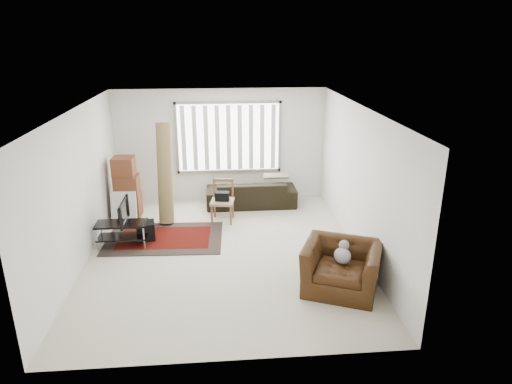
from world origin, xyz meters
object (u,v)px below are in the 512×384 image
tv_stand (122,229)px  moving_boxes (127,190)px  sofa (251,189)px  armchair (342,264)px  side_chair (222,199)px

tv_stand → moving_boxes: bearing=95.7°
tv_stand → sofa: bearing=36.9°
moving_boxes → armchair: moving_boxes is taller
side_chair → tv_stand: bearing=-141.9°
moving_boxes → side_chair: (2.10, -0.42, -0.14)m
sofa → side_chair: size_ratio=2.33×
sofa → armchair: size_ratio=1.41×
sofa → tv_stand: bearing=36.8°
tv_stand → sofa: sofa is taller
moving_boxes → armchair: bearing=-41.0°
tv_stand → side_chair: bearing=29.3°
tv_stand → armchair: bearing=-26.7°
moving_boxes → side_chair: size_ratio=1.52×
side_chair → armchair: 3.52m
moving_boxes → sofa: size_ratio=0.65×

